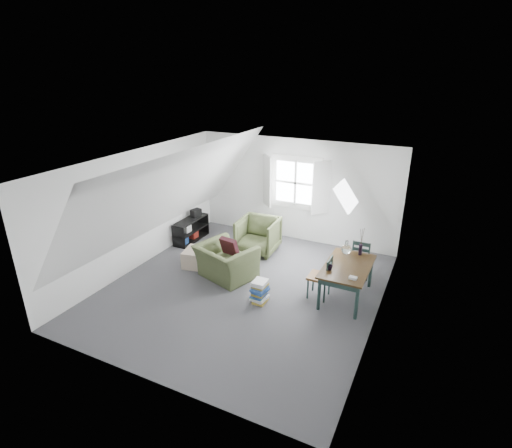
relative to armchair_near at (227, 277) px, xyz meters
The scene contains 24 objects.
floor 0.59m from the armchair_near, 24.87° to the right, with size 5.50×5.50×0.00m, color #46454A.
ceiling 2.57m from the armchair_near, 24.87° to the right, with size 5.50×5.50×0.00m, color white.
wall_back 2.85m from the armchair_near, 77.88° to the left, with size 5.00×5.00×0.00m, color white.
wall_front 3.29m from the armchair_near, 79.85° to the right, with size 5.00×5.00×0.00m, color white.
wall_left 2.34m from the armchair_near, behind, with size 5.50×5.50×0.00m, color white.
wall_right 3.29m from the armchair_near, ahead, with size 5.50×5.50×0.00m, color white.
slope_left 2.06m from the armchair_near, 166.19° to the right, with size 5.50×5.50×0.00m, color white.
slope_right 2.75m from the armchair_near, ahead, with size 5.50×5.50×0.00m, color white.
dormer_window 2.88m from the armchair_near, 77.52° to the left, with size 1.71×0.35×1.30m.
skylight 2.92m from the armchair_near, 26.73° to the left, with size 0.55×0.75×0.04m, color white.
armchair_near is the anchor object (origin of this frame).
armchair_far 1.39m from the armchair_near, 87.59° to the left, with size 0.87×0.90×0.82m, color #414B2A.
throw_pillow 0.65m from the armchair_near, 90.00° to the left, with size 0.37×0.11×0.37m, color #350E15.
ottoman 0.85m from the armchair_near, 167.96° to the left, with size 0.55×0.55×0.37m, color tan.
dining_table 2.48m from the armchair_near, ahead, with size 0.81×1.34×0.67m.
demijohn 2.49m from the armchair_near, 18.34° to the left, with size 0.20×0.20×0.28m.
vase_twigs 2.75m from the armchair_near, 18.69° to the left, with size 0.07×0.08×0.55m.
cup 2.25m from the armchair_near, ahead, with size 0.10×0.10×0.09m, color black.
paper_box 2.69m from the armchair_near, ahead, with size 0.13×0.09×0.04m, color white.
dining_chair_far 2.79m from the armchair_near, 26.30° to the left, with size 0.39×0.39×0.84m.
dining_chair_near 2.01m from the armchair_near, ahead, with size 0.39×0.39×0.83m.
media_shelf 2.13m from the armchair_near, 144.78° to the left, with size 0.36×1.08×0.55m.
electronics_box 2.38m from the armchair_near, 138.90° to the left, with size 0.18×0.24×0.20m, color black.
magazine_stack 1.17m from the armchair_near, 27.75° to the right, with size 0.32×0.38×0.42m.
Camera 1 is at (3.18, -6.01, 4.07)m, focal length 28.00 mm.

